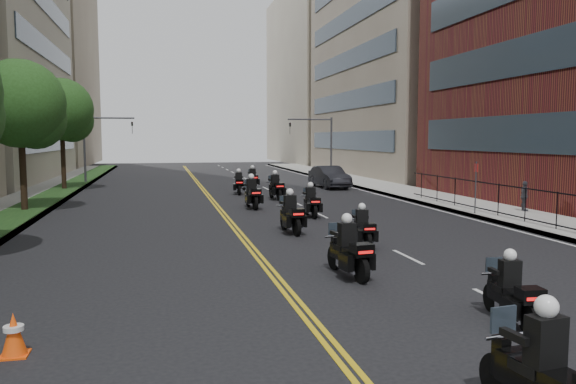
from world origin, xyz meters
The scene contains 22 objects.
sidewalk_right centered at (12.00, 25.00, 0.07)m, with size 4.00×90.00×0.15m, color gray.
sidewalk_left centered at (-12.00, 25.00, 0.07)m, with size 4.00×90.00×0.15m, color gray.
grass_strip centered at (-11.20, 25.00, 0.17)m, with size 2.00×90.00×0.04m, color #123313.
building_right_tan centered at (21.48, 48.00, 15.00)m, with size 15.11×28.00×30.00m.
building_right_far centered at (21.50, 78.00, 13.00)m, with size 15.00×28.00×26.00m, color gray.
building_left_far centered at (-22.00, 78.00, 13.00)m, with size 16.00×28.00×26.00m, color gray.
iron_fence centered at (11.00, 12.00, 0.90)m, with size 0.05×28.00×1.50m.
traffic_signal_right centered at (9.54, 42.00, 3.70)m, with size 4.09×0.20×5.60m.
traffic_signal_left centered at (-9.54, 42.00, 3.70)m, with size 4.09×0.20×5.60m.
motorcycle_0 centered at (0.38, -0.38, 0.71)m, with size 0.73×2.43×1.80m.
motorcycle_1 centered at (2.50, 3.56, 0.61)m, with size 0.57×2.09×1.54m.
motorcycle_2 centered at (0.53, 8.00, 0.69)m, with size 0.71×2.36×1.74m.
motorcycle_3 centered at (2.39, 11.94, 0.60)m, with size 0.54×2.07×1.53m.
motorcycle_4 centered at (0.58, 15.26, 0.70)m, with size 0.62×2.41×1.78m.
motorcycle_5 centered at (2.56, 19.48, 0.66)m, with size 0.53×2.27×1.67m.
motorcycle_6 centered at (0.31, 23.33, 0.74)m, with size 0.62×2.53×1.87m.
motorcycle_7 centered at (2.42, 27.32, 0.71)m, with size 0.63×2.44×1.80m.
motorcycle_8 centered at (0.65, 31.07, 0.68)m, with size 0.63×2.33×1.72m.
motorcycle_9 centered at (2.28, 35.29, 0.68)m, with size 0.54×2.34×1.73m.
parked_sedan centered at (8.00, 34.32, 0.83)m, with size 1.75×5.02×1.65m, color black.
pedestrian_c centered at (13.21, 18.15, 0.90)m, with size 0.88×0.37×1.50m, color #404148.
traffic_cone centered at (-7.00, 3.97, 0.38)m, with size 0.46×0.46×0.77m.
Camera 1 is at (-4.43, -6.34, 3.81)m, focal length 35.00 mm.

